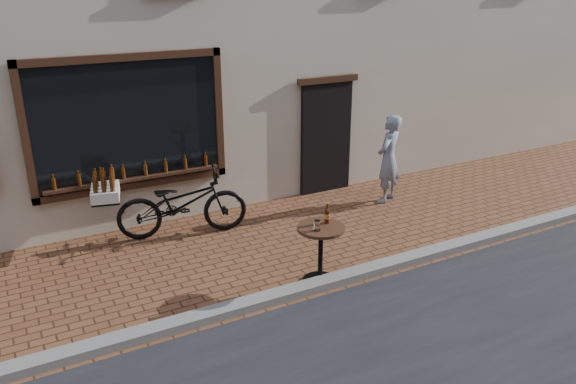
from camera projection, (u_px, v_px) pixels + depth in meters
name	position (u px, v px, depth m)	size (l,w,h in m)	color
ground	(338.00, 291.00, 7.79)	(90.00, 90.00, 0.00)	brown
kerb	(331.00, 281.00, 7.93)	(90.00, 0.25, 0.12)	slate
cargo_bicycle	(179.00, 203.00, 9.31)	(2.56, 1.22, 1.21)	black
bistro_table	(321.00, 243.00, 7.82)	(0.67, 0.67, 1.16)	black
pedestrian	(388.00, 159.00, 10.65)	(0.62, 0.41, 1.70)	gray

